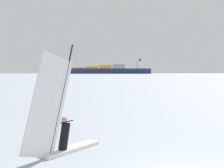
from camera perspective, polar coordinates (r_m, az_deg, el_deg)
windsurfer at (r=10.08m, az=-10.97°, el=-8.61°), size 1.96×3.28×4.08m
cargo_ship at (r=640.97m, az=-0.61°, el=2.99°), size 205.48×63.11×35.35m
distant_headland at (r=1514.71m, az=20.25°, el=2.64°), size 859.92×303.44×24.29m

